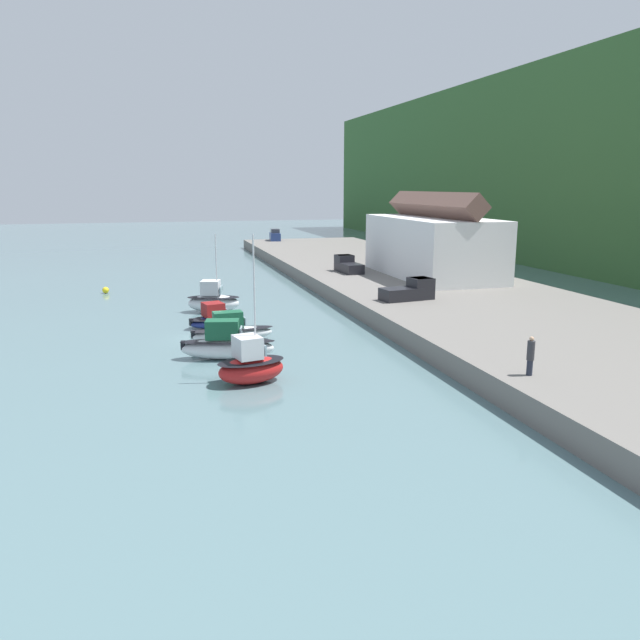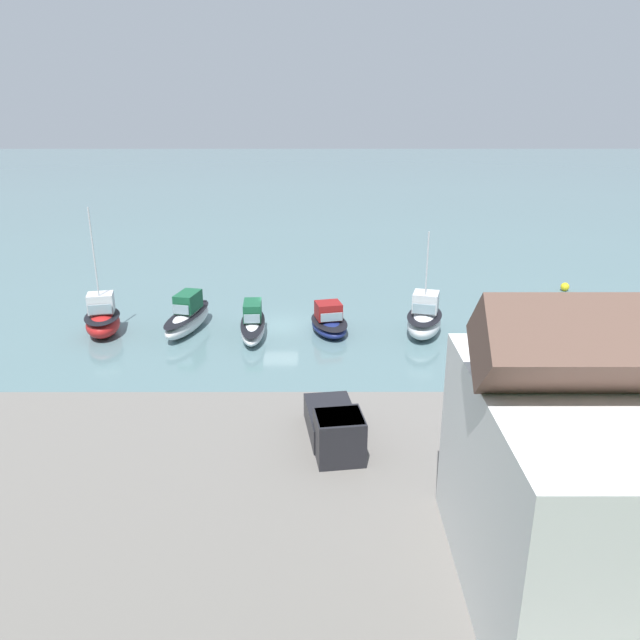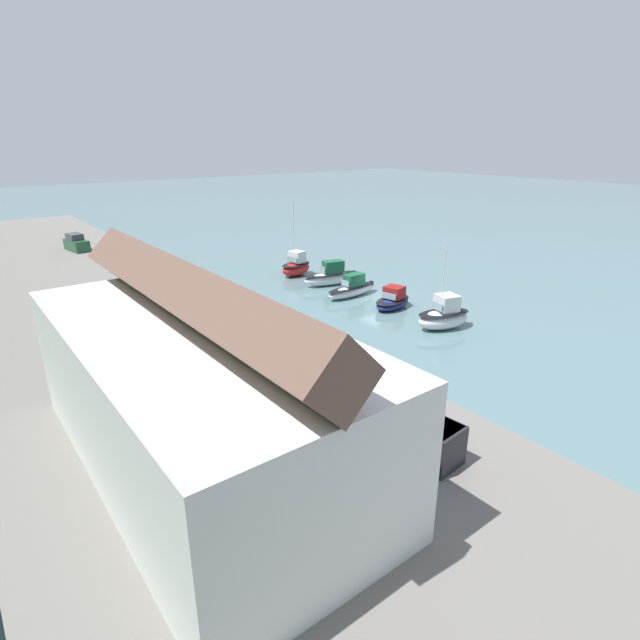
% 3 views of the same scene
% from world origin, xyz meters
% --- Properties ---
extents(ground_plane, '(320.00, 320.00, 0.00)m').
position_xyz_m(ground_plane, '(0.00, 0.00, 0.00)').
color(ground_plane, slate).
extents(quay_promenade, '(139.10, 21.62, 1.51)m').
position_xyz_m(quay_promenade, '(0.00, 24.35, 0.76)').
color(quay_promenade, slate).
rests_on(quay_promenade, ground_plane).
extents(moored_boat_0, '(3.50, 5.24, 7.22)m').
position_xyz_m(moored_boat_0, '(-9.95, 1.69, 1.11)').
color(moored_boat_0, silver).
rests_on(moored_boat_0, ground_plane).
extents(moored_boat_1, '(3.27, 4.92, 2.09)m').
position_xyz_m(moored_boat_1, '(-3.47, 1.19, 0.74)').
color(moored_boat_1, navy).
rests_on(moored_boat_1, ground_plane).
extents(moored_boat_2, '(1.99, 6.32, 2.32)m').
position_xyz_m(moored_boat_2, '(1.71, 1.81, 0.83)').
color(moored_boat_2, silver).
rests_on(moored_boat_2, ground_plane).
extents(moored_boat_3, '(3.12, 6.61, 2.69)m').
position_xyz_m(moored_boat_3, '(6.31, 0.89, 0.99)').
color(moored_boat_3, silver).
rests_on(moored_boat_3, ground_plane).
extents(moored_boat_4, '(3.16, 4.51, 8.77)m').
position_xyz_m(moored_boat_4, '(11.95, 1.61, 1.09)').
color(moored_boat_4, red).
rests_on(moored_boat_4, ground_plane).
extents(pickup_truck_0, '(2.60, 4.95, 1.90)m').
position_xyz_m(pickup_truck_0, '(-3.47, 18.54, 2.33)').
color(pickup_truck_0, black).
rests_on(pickup_truck_0, quay_promenade).
extents(mooring_buoy_0, '(0.71, 0.71, 0.71)m').
position_xyz_m(mooring_buoy_0, '(-23.42, -8.53, 0.35)').
color(mooring_buoy_0, yellow).
rests_on(mooring_buoy_0, ground_plane).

